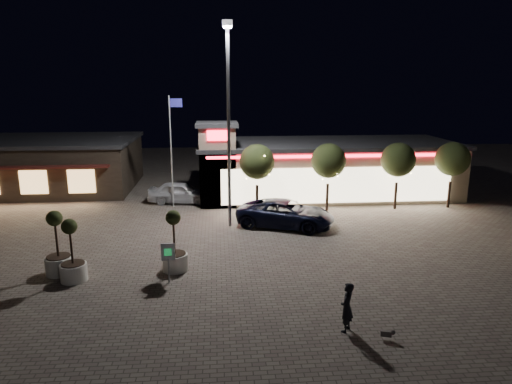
{
  "coord_description": "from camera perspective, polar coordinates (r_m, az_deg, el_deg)",
  "views": [
    {
      "loc": [
        1.26,
        -19.8,
        8.81
      ],
      "look_at": [
        3.49,
        6.0,
        2.64
      ],
      "focal_mm": 32.0,
      "sensor_mm": 36.0,
      "label": 1
    }
  ],
  "objects": [
    {
      "name": "ground",
      "position": [
        21.7,
        -7.98,
        -10.68
      ],
      "size": [
        90.0,
        90.0,
        0.0
      ],
      "primitive_type": "plane",
      "color": "#6C6357",
      "rests_on": "ground"
    },
    {
      "name": "retail_building",
      "position": [
        37.15,
        7.97,
        3.04
      ],
      "size": [
        20.4,
        8.4,
        6.1
      ],
      "color": "gray",
      "rests_on": "ground"
    },
    {
      "name": "restaurant_building",
      "position": [
        43.11,
        -25.65,
        3.2
      ],
      "size": [
        16.4,
        11.0,
        4.3
      ],
      "color": "#382D23",
      "rests_on": "ground"
    },
    {
      "name": "floodlight_pole",
      "position": [
        27.87,
        -3.46,
        9.7
      ],
      "size": [
        0.6,
        0.4,
        12.38
      ],
      "color": "gray",
      "rests_on": "ground"
    },
    {
      "name": "flagpole",
      "position": [
        33.2,
        -10.44,
        6.15
      ],
      "size": [
        0.95,
        0.1,
        8.0
      ],
      "color": "white",
      "rests_on": "ground"
    },
    {
      "name": "string_tree_a",
      "position": [
        31.36,
        0.14,
        3.77
      ],
      "size": [
        2.42,
        2.42,
        4.79
      ],
      "color": "#332319",
      "rests_on": "ground"
    },
    {
      "name": "string_tree_b",
      "position": [
        32.19,
        9.06,
        3.85
      ],
      "size": [
        2.42,
        2.42,
        4.79
      ],
      "color": "#332319",
      "rests_on": "ground"
    },
    {
      "name": "string_tree_c",
      "position": [
        33.74,
        17.35,
        3.84
      ],
      "size": [
        2.42,
        2.42,
        4.79
      ],
      "color": "#332319",
      "rests_on": "ground"
    },
    {
      "name": "string_tree_d",
      "position": [
        35.45,
        23.36,
        3.79
      ],
      "size": [
        2.42,
        2.42,
        4.79
      ],
      "color": "#332319",
      "rests_on": "ground"
    },
    {
      "name": "pickup_truck",
      "position": [
        28.76,
        3.72,
        -2.71
      ],
      "size": [
        6.68,
        4.86,
        1.69
      ],
      "primitive_type": "imported",
      "rotation": [
        0.0,
        0.0,
        1.19
      ],
      "color": "black",
      "rests_on": "ground"
    },
    {
      "name": "white_sedan",
      "position": [
        34.84,
        -9.44,
        -0.05
      ],
      "size": [
        4.96,
        2.46,
        1.62
      ],
      "primitive_type": "imported",
      "rotation": [
        0.0,
        0.0,
        1.45
      ],
      "color": "silver",
      "rests_on": "ground"
    },
    {
      "name": "pedestrian",
      "position": [
        17.3,
        11.28,
        -13.95
      ],
      "size": [
        0.74,
        0.81,
        1.87
      ],
      "primitive_type": "imported",
      "rotation": [
        0.0,
        0.0,
        -2.14
      ],
      "color": "black",
      "rests_on": "ground"
    },
    {
      "name": "dog",
      "position": [
        17.4,
        16.21,
        -16.57
      ],
      "size": [
        0.5,
        0.29,
        0.27
      ],
      "color": "#59514C",
      "rests_on": "ground"
    },
    {
      "name": "planter_left",
      "position": [
        23.59,
        -23.49,
        -7.19
      ],
      "size": [
        1.27,
        1.27,
        3.11
      ],
      "color": "silver",
      "rests_on": "ground"
    },
    {
      "name": "planter_mid",
      "position": [
        22.58,
        -21.93,
        -8.1
      ],
      "size": [
        1.2,
        1.2,
        2.94
      ],
      "color": "silver",
      "rests_on": "ground"
    },
    {
      "name": "planter_right",
      "position": [
        22.43,
        -10.13,
        -7.38
      ],
      "size": [
        1.22,
        1.22,
        3.01
      ],
      "color": "silver",
      "rests_on": "ground"
    },
    {
      "name": "valet_sign",
      "position": [
        21.02,
        -10.94,
        -7.78
      ],
      "size": [
        0.62,
        0.1,
        1.86
      ],
      "color": "gray",
      "rests_on": "ground"
    }
  ]
}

